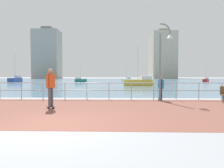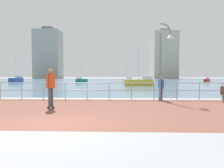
{
  "view_description": "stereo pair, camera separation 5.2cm",
  "coord_description": "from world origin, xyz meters",
  "px_view_note": "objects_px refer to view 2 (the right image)",
  "views": [
    {
      "loc": [
        1.97,
        -6.05,
        1.53
      ],
      "look_at": [
        1.67,
        3.96,
        1.1
      ],
      "focal_mm": 32.37,
      "sensor_mm": 36.0,
      "label": 1
    },
    {
      "loc": [
        2.02,
        -6.05,
        1.53
      ],
      "look_at": [
        1.67,
        3.96,
        1.1
      ],
      "focal_mm": 32.37,
      "sensor_mm": 36.0,
      "label": 2
    }
  ],
  "objects_px": {
    "sailboat_yellow": "(127,80)",
    "sailboat_red": "(81,80)",
    "sailboat_gray": "(140,82)",
    "lamppost": "(163,58)",
    "sailboat_ivory": "(17,79)",
    "skateboarder": "(51,85)",
    "sailboat_white": "(207,80)",
    "bystander": "(161,86)"
  },
  "relations": [
    {
      "from": "lamppost",
      "to": "bystander",
      "type": "bearing_deg",
      "value": 100.74
    },
    {
      "from": "lamppost",
      "to": "sailboat_red",
      "type": "xyz_separation_m",
      "value": [
        -11.22,
        33.77,
        -2.1
      ]
    },
    {
      "from": "skateboarder",
      "to": "sailboat_ivory",
      "type": "bearing_deg",
      "value": 119.35
    },
    {
      "from": "sailboat_yellow",
      "to": "sailboat_white",
      "type": "xyz_separation_m",
      "value": [
        19.42,
        1.42,
        -0.06
      ]
    },
    {
      "from": "sailboat_ivory",
      "to": "sailboat_gray",
      "type": "relative_size",
      "value": 1.07
    },
    {
      "from": "sailboat_ivory",
      "to": "sailboat_gray",
      "type": "distance_m",
      "value": 30.02
    },
    {
      "from": "sailboat_yellow",
      "to": "sailboat_red",
      "type": "height_order",
      "value": "sailboat_yellow"
    },
    {
      "from": "bystander",
      "to": "sailboat_white",
      "type": "relative_size",
      "value": 0.35
    },
    {
      "from": "bystander",
      "to": "sailboat_ivory",
      "type": "xyz_separation_m",
      "value": [
        -25.68,
        32.37,
        -0.25
      ]
    },
    {
      "from": "sailboat_yellow",
      "to": "sailboat_red",
      "type": "bearing_deg",
      "value": -165.58
    },
    {
      "from": "skateboarder",
      "to": "sailboat_yellow",
      "type": "bearing_deg",
      "value": 82.58
    },
    {
      "from": "bystander",
      "to": "sailboat_yellow",
      "type": "relative_size",
      "value": 0.3
    },
    {
      "from": "skateboarder",
      "to": "sailboat_ivory",
      "type": "distance_m",
      "value": 40.8
    },
    {
      "from": "lamppost",
      "to": "skateboarder",
      "type": "xyz_separation_m",
      "value": [
        -5.74,
        -2.86,
        -1.43
      ]
    },
    {
      "from": "bystander",
      "to": "sailboat_red",
      "type": "distance_m",
      "value": 35.26
    },
    {
      "from": "sailboat_yellow",
      "to": "sailboat_gray",
      "type": "bearing_deg",
      "value": -86.78
    },
    {
      "from": "lamppost",
      "to": "sailboat_ivory",
      "type": "xyz_separation_m",
      "value": [
        -25.74,
        32.7,
        -1.93
      ]
    },
    {
      "from": "sailboat_ivory",
      "to": "sailboat_white",
      "type": "height_order",
      "value": "sailboat_ivory"
    },
    {
      "from": "bystander",
      "to": "sailboat_yellow",
      "type": "height_order",
      "value": "sailboat_yellow"
    },
    {
      "from": "sailboat_white",
      "to": "skateboarder",
      "type": "bearing_deg",
      "value": -121.05
    },
    {
      "from": "sailboat_yellow",
      "to": "sailboat_red",
      "type": "relative_size",
      "value": 1.06
    },
    {
      "from": "sailboat_yellow",
      "to": "sailboat_red",
      "type": "distance_m",
      "value": 10.94
    },
    {
      "from": "sailboat_gray",
      "to": "lamppost",
      "type": "bearing_deg",
      "value": -91.34
    },
    {
      "from": "bystander",
      "to": "sailboat_ivory",
      "type": "bearing_deg",
      "value": 128.42
    },
    {
      "from": "bystander",
      "to": "sailboat_red",
      "type": "relative_size",
      "value": 0.32
    },
    {
      "from": "sailboat_white",
      "to": "sailboat_red",
      "type": "bearing_deg",
      "value": -172.14
    },
    {
      "from": "skateboarder",
      "to": "bystander",
      "type": "relative_size",
      "value": 1.24
    },
    {
      "from": "sailboat_yellow",
      "to": "sailboat_red",
      "type": "xyz_separation_m",
      "value": [
        -10.6,
        -2.72,
        -0.03
      ]
    },
    {
      "from": "sailboat_ivory",
      "to": "lamppost",
      "type": "bearing_deg",
      "value": -51.79
    },
    {
      "from": "skateboarder",
      "to": "lamppost",
      "type": "bearing_deg",
      "value": 26.44
    },
    {
      "from": "skateboarder",
      "to": "sailboat_yellow",
      "type": "xyz_separation_m",
      "value": [
        5.12,
        39.35,
        -0.65
      ]
    },
    {
      "from": "lamppost",
      "to": "sailboat_yellow",
      "type": "distance_m",
      "value": 36.56
    },
    {
      "from": "bystander",
      "to": "sailboat_white",
      "type": "height_order",
      "value": "sailboat_white"
    },
    {
      "from": "lamppost",
      "to": "sailboat_gray",
      "type": "relative_size",
      "value": 0.77
    },
    {
      "from": "sailboat_white",
      "to": "sailboat_yellow",
      "type": "bearing_deg",
      "value": -175.81
    },
    {
      "from": "sailboat_red",
      "to": "sailboat_gray",
      "type": "distance_m",
      "value": 19.62
    },
    {
      "from": "skateboarder",
      "to": "sailboat_gray",
      "type": "bearing_deg",
      "value": 73.52
    },
    {
      "from": "lamppost",
      "to": "sailboat_red",
      "type": "height_order",
      "value": "sailboat_red"
    },
    {
      "from": "sailboat_gray",
      "to": "sailboat_white",
      "type": "bearing_deg",
      "value": 47.33
    },
    {
      "from": "skateboarder",
      "to": "sailboat_red",
      "type": "xyz_separation_m",
      "value": [
        -5.47,
        36.63,
        -0.67
      ]
    },
    {
      "from": "skateboarder",
      "to": "sailboat_yellow",
      "type": "distance_m",
      "value": 39.69
    },
    {
      "from": "sailboat_white",
      "to": "sailboat_red",
      "type": "xyz_separation_m",
      "value": [
        -30.02,
        -4.15,
        0.04
      ]
    }
  ]
}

